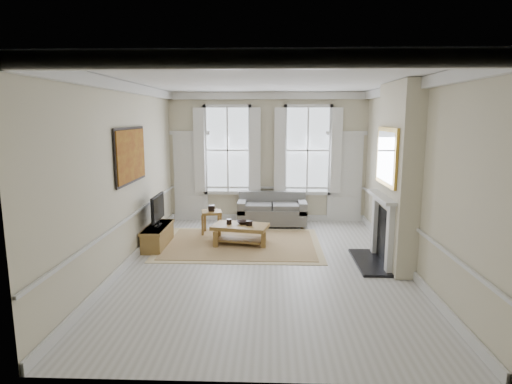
{
  "coord_description": "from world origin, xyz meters",
  "views": [
    {
      "loc": [
        0.1,
        -7.7,
        2.77
      ],
      "look_at": [
        -0.21,
        0.91,
        1.25
      ],
      "focal_mm": 30.0,
      "sensor_mm": 36.0,
      "label": 1
    }
  ],
  "objects_px": {
    "coffee_table": "(240,228)",
    "tv_stand": "(158,236)",
    "sofa": "(272,211)",
    "side_table": "(212,216)"
  },
  "relations": [
    {
      "from": "coffee_table",
      "to": "tv_stand",
      "type": "xyz_separation_m",
      "value": [
        -1.77,
        -0.19,
        -0.14
      ]
    },
    {
      "from": "sofa",
      "to": "tv_stand",
      "type": "height_order",
      "value": "sofa"
    },
    {
      "from": "side_table",
      "to": "tv_stand",
      "type": "relative_size",
      "value": 0.45
    },
    {
      "from": "side_table",
      "to": "coffee_table",
      "type": "relative_size",
      "value": 0.43
    },
    {
      "from": "coffee_table",
      "to": "tv_stand",
      "type": "distance_m",
      "value": 1.79
    },
    {
      "from": "sofa",
      "to": "side_table",
      "type": "height_order",
      "value": "sofa"
    },
    {
      "from": "tv_stand",
      "to": "side_table",
      "type": "bearing_deg",
      "value": 44.46
    },
    {
      "from": "sofa",
      "to": "side_table",
      "type": "distance_m",
      "value": 1.73
    },
    {
      "from": "tv_stand",
      "to": "sofa",
      "type": "bearing_deg",
      "value": 38.46
    },
    {
      "from": "side_table",
      "to": "tv_stand",
      "type": "height_order",
      "value": "side_table"
    }
  ]
}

